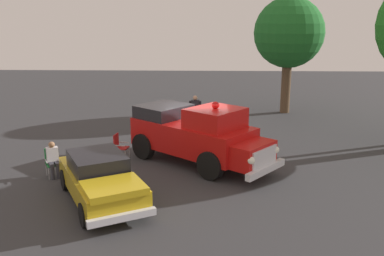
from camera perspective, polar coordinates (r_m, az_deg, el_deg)
name	(u,v)px	position (r m, az deg, el deg)	size (l,w,h in m)	color
ground_plane	(195,159)	(17.14, 0.45, -4.20)	(60.00, 60.00, 0.00)	#333335
vintage_fire_truck	(197,134)	(16.31, 0.62, -0.78)	(5.46, 5.97, 2.59)	black
classic_hot_rod	(101,179)	(13.33, -12.26, -6.75)	(4.71, 3.70, 1.46)	black
lawn_chair_near_truck	(53,160)	(15.99, -18.39, -4.14)	(0.67, 0.67, 1.02)	#B7BABF
lawn_chair_by_car	(119,144)	(17.28, -9.88, -2.21)	(0.59, 0.58, 1.02)	#B7BABF
spectator_seated	(53,158)	(15.84, -18.33, -3.91)	(0.65, 0.59, 1.29)	#383842
spectator_standing	(195,109)	(21.90, 0.43, 2.58)	(0.28, 0.64, 1.68)	#2D334C
oak_tree_right	(289,33)	(25.67, 13.01, 12.40)	(4.08, 4.08, 6.79)	brown
traffic_cone	(124,166)	(15.62, -9.19, -5.11)	(0.40, 0.40, 0.64)	orange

